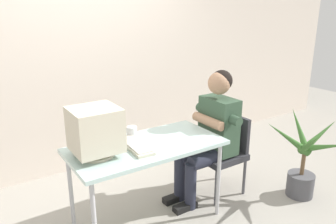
{
  "coord_description": "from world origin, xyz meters",
  "views": [
    {
      "loc": [
        -1.28,
        -2.26,
        1.86
      ],
      "look_at": [
        0.22,
        0.0,
        1.0
      ],
      "focal_mm": 35.52,
      "sensor_mm": 36.0,
      "label": 1
    }
  ],
  "objects_px": {
    "keyboard": "(135,145)",
    "office_chair": "(223,149)",
    "crt_monitor": "(96,130)",
    "desk": "(147,151)",
    "person_seated": "(211,130)",
    "desk_mug": "(132,132)",
    "potted_plant": "(304,163)"
  },
  "relations": [
    {
      "from": "office_chair",
      "to": "potted_plant",
      "type": "relative_size",
      "value": 0.91
    },
    {
      "from": "desk",
      "to": "keyboard",
      "type": "distance_m",
      "value": 0.13
    },
    {
      "from": "keyboard",
      "to": "crt_monitor",
      "type": "bearing_deg",
      "value": 177.72
    },
    {
      "from": "keyboard",
      "to": "potted_plant",
      "type": "distance_m",
      "value": 1.75
    },
    {
      "from": "keyboard",
      "to": "office_chair",
      "type": "height_order",
      "value": "office_chair"
    },
    {
      "from": "crt_monitor",
      "to": "person_seated",
      "type": "xyz_separation_m",
      "value": [
        1.18,
        0.02,
        -0.25
      ]
    },
    {
      "from": "person_seated",
      "to": "potted_plant",
      "type": "distance_m",
      "value": 1.0
    },
    {
      "from": "keyboard",
      "to": "desk_mug",
      "type": "height_order",
      "value": "desk_mug"
    },
    {
      "from": "potted_plant",
      "to": "person_seated",
      "type": "bearing_deg",
      "value": 145.01
    },
    {
      "from": "office_chair",
      "to": "potted_plant",
      "type": "distance_m",
      "value": 0.81
    },
    {
      "from": "crt_monitor",
      "to": "person_seated",
      "type": "relative_size",
      "value": 0.3
    },
    {
      "from": "keyboard",
      "to": "desk_mug",
      "type": "distance_m",
      "value": 0.23
    },
    {
      "from": "potted_plant",
      "to": "desk",
      "type": "bearing_deg",
      "value": 161.96
    },
    {
      "from": "crt_monitor",
      "to": "desk",
      "type": "bearing_deg",
      "value": -3.21
    },
    {
      "from": "office_chair",
      "to": "desk_mug",
      "type": "relative_size",
      "value": 8.03
    },
    {
      "from": "crt_monitor",
      "to": "potted_plant",
      "type": "distance_m",
      "value": 2.1
    },
    {
      "from": "desk",
      "to": "potted_plant",
      "type": "bearing_deg",
      "value": -18.04
    },
    {
      "from": "crt_monitor",
      "to": "person_seated",
      "type": "bearing_deg",
      "value": 0.88
    },
    {
      "from": "crt_monitor",
      "to": "office_chair",
      "type": "relative_size",
      "value": 0.48
    },
    {
      "from": "desk_mug",
      "to": "office_chair",
      "type": "bearing_deg",
      "value": -10.83
    },
    {
      "from": "desk",
      "to": "potted_plant",
      "type": "xyz_separation_m",
      "value": [
        1.52,
        -0.5,
        -0.33
      ]
    },
    {
      "from": "crt_monitor",
      "to": "keyboard",
      "type": "distance_m",
      "value": 0.38
    },
    {
      "from": "crt_monitor",
      "to": "office_chair",
      "type": "xyz_separation_m",
      "value": [
        1.36,
        0.02,
        -0.5
      ]
    },
    {
      "from": "keyboard",
      "to": "office_chair",
      "type": "distance_m",
      "value": 1.08
    },
    {
      "from": "office_chair",
      "to": "potted_plant",
      "type": "height_order",
      "value": "potted_plant"
    },
    {
      "from": "desk",
      "to": "office_chair",
      "type": "bearing_deg",
      "value": 2.59
    },
    {
      "from": "desk",
      "to": "keyboard",
      "type": "bearing_deg",
      "value": 173.98
    },
    {
      "from": "person_seated",
      "to": "potted_plant",
      "type": "bearing_deg",
      "value": -34.99
    },
    {
      "from": "desk",
      "to": "person_seated",
      "type": "distance_m",
      "value": 0.76
    },
    {
      "from": "crt_monitor",
      "to": "desk_mug",
      "type": "bearing_deg",
      "value": 26.12
    },
    {
      "from": "person_seated",
      "to": "desk_mug",
      "type": "height_order",
      "value": "person_seated"
    },
    {
      "from": "office_chair",
      "to": "person_seated",
      "type": "bearing_deg",
      "value": -180.0
    }
  ]
}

